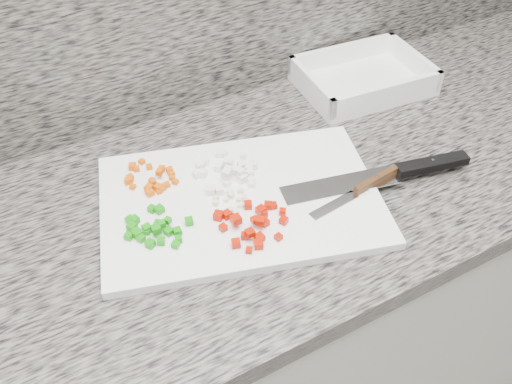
{
  "coord_description": "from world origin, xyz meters",
  "views": [
    {
      "loc": [
        -0.29,
        0.76,
        1.61
      ],
      "look_at": [
        0.06,
        1.39,
        0.94
      ],
      "focal_mm": 40.0,
      "sensor_mm": 36.0,
      "label": 1
    }
  ],
  "objects": [
    {
      "name": "paring_knife",
      "position": [
        0.25,
        1.32,
        0.92
      ],
      "size": [
        0.2,
        0.04,
        0.02
      ],
      "rotation": [
        0.0,
        0.0,
        0.12
      ],
      "color": "silver",
      "rests_on": "cutting_board"
    },
    {
      "name": "red_pepper_pile",
      "position": [
        0.02,
        1.34,
        0.93
      ],
      "size": [
        0.12,
        0.11,
        0.02
      ],
      "color": "#AB1402",
      "rests_on": "cutting_board"
    },
    {
      "name": "garlic_pile",
      "position": [
        0.02,
        1.41,
        0.92
      ],
      "size": [
        0.07,
        0.07,
        0.01
      ],
      "color": "beige",
      "rests_on": "cutting_board"
    },
    {
      "name": "cutting_board",
      "position": [
        0.04,
        1.41,
        0.91
      ],
      "size": [
        0.56,
        0.45,
        0.02
      ],
      "primitive_type": "cube",
      "rotation": [
        0.0,
        0.0,
        -0.3
      ],
      "color": "white",
      "rests_on": "countertop"
    },
    {
      "name": "tray",
      "position": [
        0.46,
        1.62,
        0.92
      ],
      "size": [
        0.3,
        0.23,
        0.06
      ],
      "rotation": [
        0.0,
        0.0,
        -0.09
      ],
      "color": "white",
      "rests_on": "countertop"
    },
    {
      "name": "countertop",
      "position": [
        0.0,
        1.44,
        0.88
      ],
      "size": [
        3.96,
        0.64,
        0.04
      ],
      "primitive_type": "cube",
      "color": "#625F57",
      "rests_on": "cabinet"
    },
    {
      "name": "chef_knife",
      "position": [
        0.33,
        1.33,
        0.92
      ],
      "size": [
        0.36,
        0.12,
        0.02
      ],
      "rotation": [
        0.0,
        0.0,
        -0.22
      ],
      "color": "silver",
      "rests_on": "cutting_board"
    },
    {
      "name": "cabinet",
      "position": [
        0.0,
        1.44,
        0.43
      ],
      "size": [
        3.92,
        0.62,
        0.86
      ],
      "primitive_type": "cube",
      "color": "silver",
      "rests_on": "ground"
    },
    {
      "name": "green_pepper_pile",
      "position": [
        -0.12,
        1.41,
        0.92
      ],
      "size": [
        0.12,
        0.11,
        0.02
      ],
      "color": "#14880C",
      "rests_on": "cutting_board"
    },
    {
      "name": "carrot_pile",
      "position": [
        -0.08,
        1.53,
        0.92
      ],
      "size": [
        0.09,
        0.1,
        0.02
      ],
      "color": "#D25204",
      "rests_on": "cutting_board"
    },
    {
      "name": "onion_pile",
      "position": [
        0.05,
        1.48,
        0.93
      ],
      "size": [
        0.12,
        0.12,
        0.03
      ],
      "color": "white",
      "rests_on": "cutting_board"
    }
  ]
}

